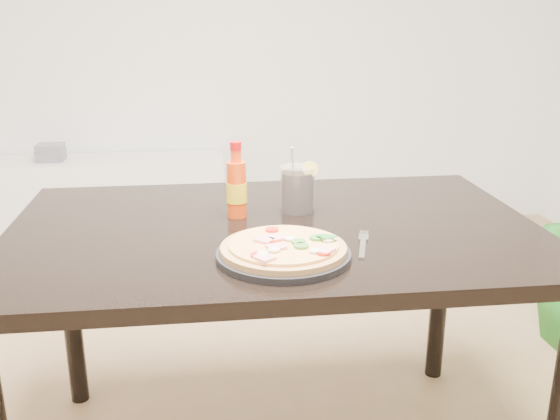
{
  "coord_description": "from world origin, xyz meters",
  "views": [
    {
      "loc": [
        -0.21,
        -1.46,
        1.29
      ],
      "look_at": [
        -0.03,
        -0.03,
        0.83
      ],
      "focal_mm": 40.0,
      "sensor_mm": 36.0,
      "label": 1
    }
  ],
  "objects": [
    {
      "name": "plate",
      "position": [
        -0.03,
        -0.14,
        0.76
      ],
      "size": [
        0.31,
        0.31,
        0.02
      ],
      "primitive_type": "cylinder",
      "color": "black",
      "rests_on": "dining_table"
    },
    {
      "name": "cola_cup",
      "position": [
        0.05,
        0.21,
        0.81
      ],
      "size": [
        0.1,
        0.1,
        0.19
      ],
      "rotation": [
        0.0,
        0.0,
        -0.4
      ],
      "color": "black",
      "rests_on": "dining_table"
    },
    {
      "name": "media_console",
      "position": [
        -0.8,
        2.07,
        0.25
      ],
      "size": [
        1.4,
        0.34,
        0.5
      ],
      "primitive_type": "cube",
      "color": "white",
      "rests_on": "ground"
    },
    {
      "name": "hot_sauce_bottle",
      "position": [
        -0.12,
        0.18,
        0.83
      ],
      "size": [
        0.06,
        0.06,
        0.21
      ],
      "rotation": [
        0.0,
        0.0,
        0.14
      ],
      "color": "#ED450D",
      "rests_on": "dining_table"
    },
    {
      "name": "cd_stack",
      "position": [
        -1.05,
        2.05,
        0.55
      ],
      "size": [
        0.14,
        0.12,
        0.09
      ],
      "color": "slate",
      "rests_on": "media_console"
    },
    {
      "name": "dining_table",
      "position": [
        -0.03,
        0.09,
        0.67
      ],
      "size": [
        1.4,
        0.9,
        0.75
      ],
      "color": "black",
      "rests_on": "ground"
    },
    {
      "name": "pizza",
      "position": [
        -0.03,
        -0.14,
        0.78
      ],
      "size": [
        0.29,
        0.29,
        0.03
      ],
      "color": "tan",
      "rests_on": "plate"
    },
    {
      "name": "fork",
      "position": [
        0.17,
        -0.08,
        0.75
      ],
      "size": [
        0.07,
        0.19,
        0.0
      ],
      "rotation": [
        0.0,
        0.0,
        -0.28
      ],
      "color": "silver",
      "rests_on": "dining_table"
    }
  ]
}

